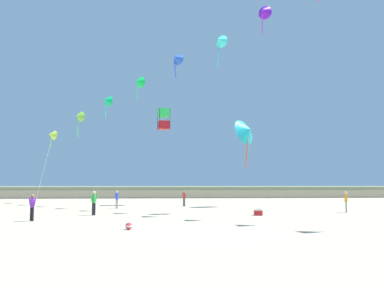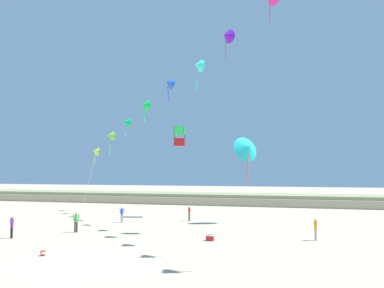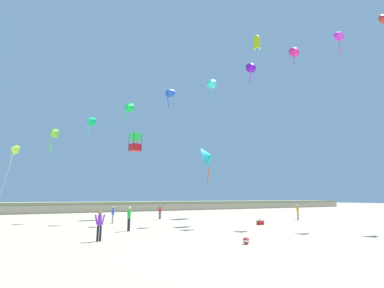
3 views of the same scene
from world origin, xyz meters
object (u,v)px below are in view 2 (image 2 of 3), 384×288
person_near_left (122,213)px  person_far_left (189,213)px  large_kite_high_solo (180,136)px  large_kite_mid_trail (247,148)px  beach_cooler (210,238)px  person_mid_center (12,226)px  person_far_right (316,228)px  beach_ball (43,253)px  person_near_right (76,220)px

person_near_left → person_far_left: size_ratio=1.06×
person_far_left → large_kite_high_solo: large_kite_high_solo is taller
person_far_left → large_kite_mid_trail: large_kite_mid_trail is taller
large_kite_mid_trail → large_kite_high_solo: (-8.30, 3.80, 1.67)m
beach_cooler → person_mid_center: bearing=-168.0°
person_far_right → person_near_left: bearing=162.9°
person_mid_center → large_kite_high_solo: bearing=65.2°
large_kite_high_solo → beach_ball: 24.04m
person_mid_center → person_near_right: bearing=52.9°
person_near_left → beach_ball: 16.31m
person_near_left → beach_cooler: 13.68m
beach_cooler → large_kite_mid_trail: bearing=82.7°
person_mid_center → large_kite_mid_trail: large_kite_mid_trail is taller
person_near_right → person_mid_center: (-3.08, -4.07, -0.05)m
person_far_right → large_kite_mid_trail: bearing=127.5°
large_kite_mid_trail → beach_cooler: 12.71m
beach_cooler → person_near_right: bearing=175.7°
person_mid_center → beach_ball: person_mid_center is taller
person_near_right → person_far_right: person_near_right is taller
person_near_left → beach_ball: bearing=-81.0°
person_far_right → large_kite_mid_trail: 12.12m
person_near_left → person_near_right: bearing=-96.5°
person_mid_center → person_far_right: bearing=13.5°
large_kite_high_solo → large_kite_mid_trail: bearing=-24.6°
person_near_left → beach_cooler: (11.08, -7.99, -0.71)m
person_near_right → beach_ball: bearing=-69.5°
beach_ball → person_near_right: bearing=110.5°
person_near_left → beach_ball: (2.55, -16.09, -0.74)m
person_mid_center → beach_ball: size_ratio=4.61×
large_kite_mid_trail → person_far_right: bearing=-52.5°
person_far_left → large_kite_mid_trail: (6.21, -0.65, 6.59)m
person_far_right → large_kite_mid_trail: size_ratio=0.33×
person_mid_center → person_far_left: (10.09, 14.19, -0.09)m
large_kite_high_solo → person_far_left: bearing=-56.5°
person_far_right → large_kite_mid_trail: large_kite_mid_trail is taller
person_far_left → beach_ball: bearing=-100.8°
person_near_right → beach_ball: person_near_right is taller
beach_ball → person_near_left: bearing=99.0°
beach_ball → large_kite_high_solo: bearing=86.0°
person_mid_center → beach_cooler: 15.32m
person_near_left → person_far_left: (6.21, 3.02, -0.06)m
person_near_left → person_far_left: bearing=25.9°
large_kite_high_solo → beach_ball: bearing=-94.0°
person_near_right → person_far_left: person_near_right is taller
person_near_left → person_mid_center: (-3.89, -11.16, 0.04)m
person_far_right → beach_cooler: bearing=-163.5°
person_near_left → person_near_right: 7.14m
person_far_left → person_far_right: size_ratio=0.91×
person_near_right → large_kite_mid_trail: size_ratio=0.35×
person_far_left → beach_cooler: (4.88, -11.01, -0.66)m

